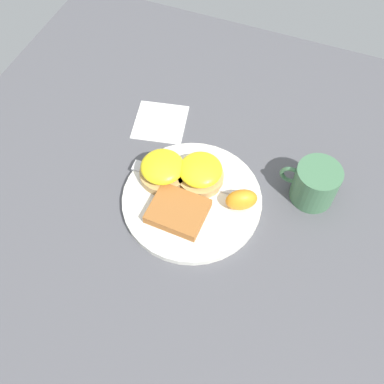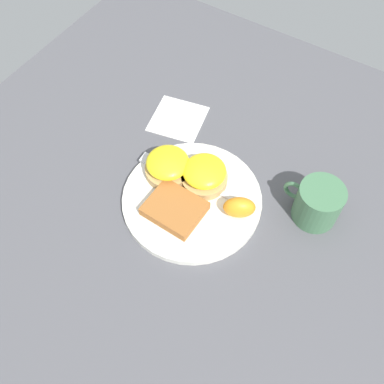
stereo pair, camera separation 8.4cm
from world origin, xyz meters
The scene contains 9 objects.
ground_plane centered at (0.00, 0.00, 0.00)m, with size 1.10×1.10×0.00m, color #4C4C51.
plate centered at (0.00, 0.00, 0.01)m, with size 0.27×0.27×0.01m, color silver.
sandwich_benedict_left centered at (0.00, -0.04, 0.04)m, with size 0.09×0.09×0.05m.
sandwich_benedict_right centered at (0.07, -0.02, 0.04)m, with size 0.09×0.09×0.05m.
hashbrown_patty centered at (0.01, 0.04, 0.02)m, with size 0.10×0.09×0.02m, color #9E5D2A.
orange_wedge centered at (-0.09, -0.02, 0.04)m, with size 0.06×0.04×0.04m, color orange.
fork centered at (0.04, -0.03, 0.02)m, with size 0.22×0.03×0.00m.
cup centered at (-0.21, -0.10, 0.04)m, with size 0.11×0.08×0.08m.
napkin centered at (0.14, -0.16, 0.00)m, with size 0.11×0.11×0.00m, color white.
Camera 2 is at (-0.24, 0.39, 0.74)m, focal length 42.00 mm.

